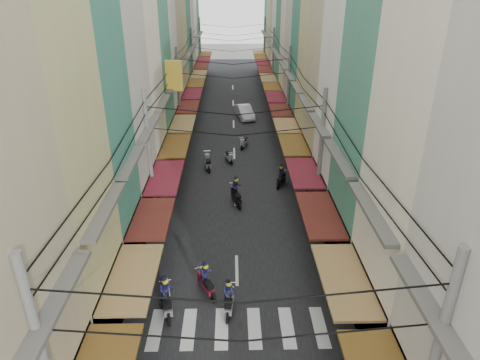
{
  "coord_description": "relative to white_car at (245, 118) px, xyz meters",
  "views": [
    {
      "loc": [
        -0.2,
        -19.73,
        13.55
      ],
      "look_at": [
        0.29,
        4.03,
        2.25
      ],
      "focal_mm": 32.0,
      "sensor_mm": 36.0,
      "label": 1
    }
  ],
  "objects": [
    {
      "name": "parked_scooters",
      "position": [
        3.31,
        -28.28,
        0.47
      ],
      "size": [
        12.97,
        13.93,
        1.01
      ],
      "color": "black",
      "rests_on": "ground"
    },
    {
      "name": "sidewalk_right",
      "position": [
        5.31,
        -4.11,
        0.03
      ],
      "size": [
        3.0,
        80.0,
        0.06
      ],
      "primitive_type": "cube",
      "color": "gray",
      "rests_on": "ground"
    },
    {
      "name": "ground",
      "position": [
        -1.19,
        -24.11,
        0.0
      ],
      "size": [
        160.0,
        160.0,
        0.0
      ],
      "primitive_type": "plane",
      "color": "slate",
      "rests_on": "ground"
    },
    {
      "name": "utility_poles",
      "position": [
        -1.19,
        -9.1,
        6.59
      ],
      "size": [
        10.2,
        66.13,
        8.2
      ],
      "color": "slate",
      "rests_on": "ground"
    },
    {
      "name": "traffic_sign",
      "position": [
        3.6,
        -28.75,
        2.06
      ],
      "size": [
        0.1,
        0.62,
        2.83
      ],
      "color": "slate",
      "rests_on": "ground"
    },
    {
      "name": "building_row_left",
      "position": [
        -9.11,
        -7.55,
        9.78
      ],
      "size": [
        7.8,
        67.67,
        23.7
      ],
      "color": "silver",
      "rests_on": "ground"
    },
    {
      "name": "road",
      "position": [
        -1.19,
        -4.11,
        0.01
      ],
      "size": [
        10.0,
        80.0,
        0.02
      ],
      "primitive_type": "cube",
      "color": "black",
      "rests_on": "ground"
    },
    {
      "name": "moving_scooters",
      "position": [
        -1.8,
        -21.58,
        0.55
      ],
      "size": [
        6.92,
        22.27,
        1.98
      ],
      "color": "black",
      "rests_on": "ground"
    },
    {
      "name": "bicycle",
      "position": [
        5.17,
        -24.05,
        0.0
      ],
      "size": [
        1.81,
        1.09,
        1.17
      ],
      "primitive_type": "imported",
      "rotation": [
        0.0,
        0.0,
        1.28
      ],
      "color": "black",
      "rests_on": "ground"
    },
    {
      "name": "pedestrians",
      "position": [
        -5.93,
        -21.65,
        1.04
      ],
      "size": [
        12.55,
        22.53,
        2.18
      ],
      "color": "#261E29",
      "rests_on": "ground"
    },
    {
      "name": "sidewalk_left",
      "position": [
        -7.69,
        -4.11,
        0.03
      ],
      "size": [
        3.0,
        80.0,
        0.06
      ],
      "primitive_type": "cube",
      "color": "gray",
      "rests_on": "ground"
    },
    {
      "name": "market_umbrella",
      "position": [
        4.74,
        -27.15,
        2.06
      ],
      "size": [
        2.22,
        2.22,
        2.34
      ],
      "color": "#B2B2B7",
      "rests_on": "ground"
    },
    {
      "name": "white_car",
      "position": [
        0.0,
        0.0,
        0.0
      ],
      "size": [
        4.97,
        2.77,
        1.66
      ],
      "primitive_type": "imported",
      "rotation": [
        0.0,
        0.0,
        0.21
      ],
      "color": "silver",
      "rests_on": "ground"
    },
    {
      "name": "crosswalk",
      "position": [
        -1.19,
        -30.11,
        0.03
      ],
      "size": [
        7.55,
        2.4,
        0.01
      ],
      "color": "silver",
      "rests_on": "ground"
    },
    {
      "name": "building_row_right",
      "position": [
        6.73,
        -7.67,
        9.41
      ],
      "size": [
        7.8,
        68.98,
        22.59
      ],
      "color": "#387D68",
      "rests_on": "ground"
    }
  ]
}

